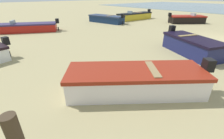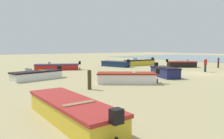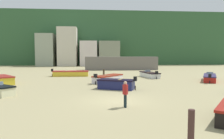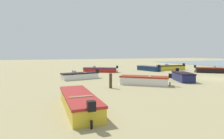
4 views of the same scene
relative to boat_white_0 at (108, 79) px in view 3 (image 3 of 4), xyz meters
The scene contains 16 objects.
ground_plane 10.32m from the boat_white_0, 90.62° to the right, with size 160.00×160.00×0.00m, color tan.
headland_hill 56.23m from the boat_white_0, 90.12° to the left, with size 90.00×32.00×16.38m, color #325B36.
harbor_pier 20.15m from the boat_white_0, 78.06° to the left, with size 15.06×2.40×2.76m, color slate.
townhouse_left 39.53m from the boat_white_0, 112.07° to the left, with size 4.68×5.51×8.88m, color #98A18A.
townhouse_centre_left 38.18m from the boat_white_0, 103.51° to the left, with size 5.20×6.25×10.68m, color beige.
townhouse_centre 37.20m from the boat_white_0, 94.66° to the left, with size 4.70×6.53×6.95m, color silver.
townhouse_far_right 37.15m from the boat_white_0, 85.72° to the left, with size 5.77×6.47×6.95m, color gray.
boat_white_0 is the anchor object (origin of this frame).
boat_red_3 12.61m from the boat_white_0, ahead, with size 3.77×5.26×1.06m.
boat_navy_4 5.20m from the boat_white_0, 84.99° to the right, with size 3.70×2.67×1.25m.
boat_yellow_5 11.75m from the boat_white_0, behind, with size 3.59×4.03×1.23m.
boat_white_6 7.86m from the boat_white_0, 37.25° to the left, with size 2.14×4.61×1.06m.
boat_yellow_8 8.89m from the boat_white_0, 124.73° to the left, with size 5.52×1.63×1.12m.
mooring_post_near_water 18.23m from the boat_white_0, 84.79° to the right, with size 0.23×0.23×1.38m, color #442B28.
mooring_post_mid_beach 3.57m from the boat_white_0, 94.97° to the left, with size 0.25×0.25×1.27m, color #423324.
beach_walker_foreground 12.16m from the boat_white_0, 88.78° to the right, with size 0.36×0.53×1.62m.
Camera 3 is at (-1.58, -14.85, 3.27)m, focal length 34.63 mm.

